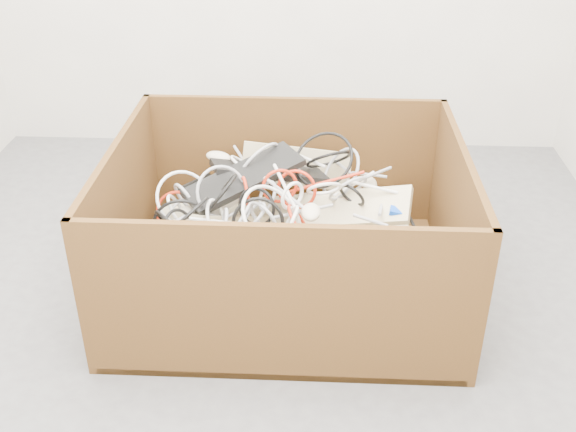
{
  "coord_description": "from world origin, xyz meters",
  "views": [
    {
      "loc": [
        0.22,
        -2.0,
        1.57
      ],
      "look_at": [
        0.11,
        0.17,
        0.3
      ],
      "focal_mm": 42.83,
      "sensor_mm": 36.0,
      "label": 1
    }
  ],
  "objects_px": {
    "power_strip_left": "(207,213)",
    "power_strip_right": "(178,246)",
    "vga_plug": "(396,211)",
    "cardboard_box": "(283,254)"
  },
  "relations": [
    {
      "from": "power_strip_left",
      "to": "vga_plug",
      "type": "relative_size",
      "value": 6.24
    },
    {
      "from": "power_strip_right",
      "to": "vga_plug",
      "type": "bearing_deg",
      "value": 48.92
    },
    {
      "from": "power_strip_right",
      "to": "vga_plug",
      "type": "distance_m",
      "value": 0.77
    },
    {
      "from": "power_strip_right",
      "to": "vga_plug",
      "type": "height_order",
      "value": "vga_plug"
    },
    {
      "from": "power_strip_left",
      "to": "power_strip_right",
      "type": "height_order",
      "value": "power_strip_left"
    },
    {
      "from": "power_strip_left",
      "to": "vga_plug",
      "type": "distance_m",
      "value": 0.67
    },
    {
      "from": "cardboard_box",
      "to": "vga_plug",
      "type": "height_order",
      "value": "cardboard_box"
    },
    {
      "from": "cardboard_box",
      "to": "vga_plug",
      "type": "xyz_separation_m",
      "value": [
        0.4,
        -0.03,
        0.21
      ]
    },
    {
      "from": "cardboard_box",
      "to": "power_strip_left",
      "type": "bearing_deg",
      "value": -167.39
    },
    {
      "from": "power_strip_left",
      "to": "vga_plug",
      "type": "height_order",
      "value": "power_strip_left"
    }
  ]
}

